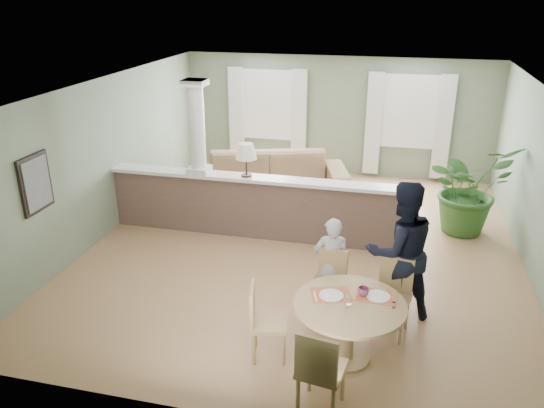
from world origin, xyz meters
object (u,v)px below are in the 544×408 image
(sofa, at_px, (269,178))
(chair_far_boy, at_px, (329,280))
(dining_table, at_px, (350,315))
(houseplant, at_px, (468,188))
(chair_side, at_px, (263,318))
(chair_near, at_px, (319,368))
(child_person, at_px, (331,263))
(chair_far_man, at_px, (393,293))
(man_person, at_px, (400,251))

(sofa, distance_m, chair_far_boy, 4.26)
(sofa, bearing_deg, dining_table, -82.93)
(houseplant, relative_size, dining_table, 1.27)
(chair_side, bearing_deg, chair_near, -146.05)
(sofa, bearing_deg, child_person, -81.32)
(sofa, xyz_separation_m, chair_side, (1.13, -4.95, 0.06))
(chair_far_man, height_order, chair_side, chair_far_man)
(sofa, height_order, chair_side, chair_side)
(chair_far_man, relative_size, child_person, 0.74)
(houseplant, xyz_separation_m, child_person, (-2.01, -3.02, -0.16))
(dining_table, height_order, chair_near, chair_near)
(sofa, bearing_deg, chair_near, -88.28)
(dining_table, height_order, man_person, man_person)
(child_person, bearing_deg, chair_side, 54.70)
(dining_table, xyz_separation_m, chair_far_boy, (-0.35, 0.90, -0.11))
(chair_far_man, bearing_deg, man_person, 94.00)
(houseplant, relative_size, man_person, 0.86)
(dining_table, bearing_deg, houseplant, 67.96)
(chair_side, height_order, man_person, man_person)
(dining_table, height_order, chair_far_boy, chair_far_boy)
(dining_table, distance_m, chair_far_man, 0.87)
(houseplant, height_order, man_person, man_person)
(dining_table, bearing_deg, child_person, 108.08)
(houseplant, distance_m, chair_near, 5.36)
(chair_far_boy, relative_size, chair_side, 0.98)
(houseplant, bearing_deg, chair_far_man, -109.32)
(dining_table, relative_size, child_person, 0.97)
(chair_near, bearing_deg, houseplant, -101.64)
(chair_near, relative_size, chair_side, 1.07)
(houseplant, distance_m, man_person, 3.23)
(chair_side, distance_m, child_person, 1.41)
(sofa, xyz_separation_m, man_person, (2.64, -3.70, 0.49))
(houseplant, distance_m, child_person, 3.63)
(houseplant, bearing_deg, man_person, -110.67)
(chair_far_man, bearing_deg, chair_side, -137.64)
(chair_far_boy, relative_size, chair_far_man, 0.94)
(dining_table, relative_size, man_person, 0.67)
(man_person, bearing_deg, sofa, -79.10)
(chair_far_boy, relative_size, man_person, 0.48)
(chair_far_boy, bearing_deg, houseplant, 69.29)
(child_person, xyz_separation_m, man_person, (0.87, -0.01, 0.29))
(child_person, bearing_deg, sofa, -72.98)
(houseplant, height_order, chair_side, houseplant)
(houseplant, bearing_deg, child_person, -123.71)
(chair_side, bearing_deg, houseplant, -43.72)
(dining_table, distance_m, chair_side, 1.00)
(sofa, height_order, chair_far_boy, sofa)
(sofa, xyz_separation_m, child_person, (1.76, -3.70, 0.20))
(houseplant, xyz_separation_m, chair_far_man, (-1.18, -3.38, -0.27))
(sofa, distance_m, chair_far_man, 4.82)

